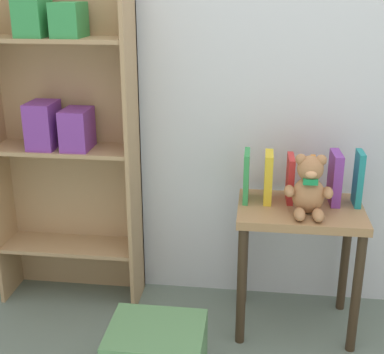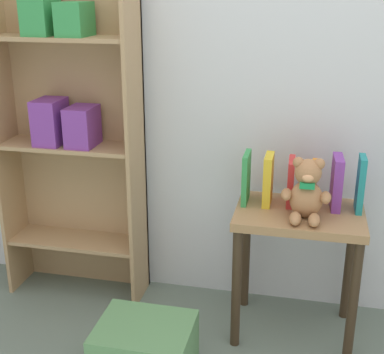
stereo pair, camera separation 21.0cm
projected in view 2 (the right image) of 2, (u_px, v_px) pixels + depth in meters
The scene contains 11 objects.
wall_back at pixel (299, 40), 2.28m from camera, with size 4.80×0.06×2.50m.
bookshelf_side at pixel (71, 125), 2.50m from camera, with size 0.67×0.24×1.53m.
display_table at pixel (298, 236), 2.26m from camera, with size 0.53×0.38×0.58m.
teddy_bear at pixel (307, 191), 2.12m from camera, with size 0.19×0.18×0.25m.
book_standing_green at pixel (246, 178), 2.29m from camera, with size 0.02×0.14×0.22m, color #33934C.
book_standing_yellow at pixel (268, 180), 2.27m from camera, with size 0.03×0.14×0.22m, color gold.
book_standing_red at pixel (291, 182), 2.27m from camera, with size 0.03×0.15×0.20m, color red.
book_standing_orange at pixel (313, 185), 2.23m from camera, with size 0.02×0.14×0.20m, color orange.
book_standing_purple at pixel (337, 182), 2.23m from camera, with size 0.04×0.15×0.22m, color purple.
book_standing_teal at pixel (360, 184), 2.19m from camera, with size 0.03×0.11×0.24m, color teal.
storage_bin at pixel (145, 352), 2.08m from camera, with size 0.37×0.30×0.24m.
Camera 2 is at (0.07, -1.13, 1.47)m, focal length 50.00 mm.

